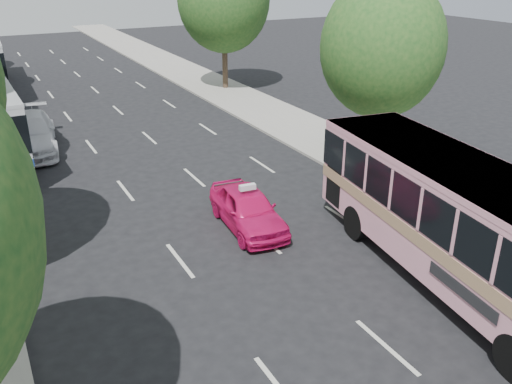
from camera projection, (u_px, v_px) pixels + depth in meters
ground at (305, 313)px, 13.94m from camera, size 120.00×120.00×0.00m
sidewalk_right at (246, 102)px, 33.74m from camera, size 4.00×90.00×0.12m
tree_right_near at (385, 42)px, 22.05m from camera, size 5.10×5.10×7.95m
pink_bus at (460, 214)px, 14.44m from camera, size 4.17×11.00×3.42m
pink_taxi at (248, 209)px, 18.10m from camera, size 1.96×4.16×1.38m
white_pickup at (29, 134)px, 25.18m from camera, size 2.96×5.99×1.67m
taxi_roof_sign at (247, 187)px, 17.79m from camera, size 0.56×0.23×0.18m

